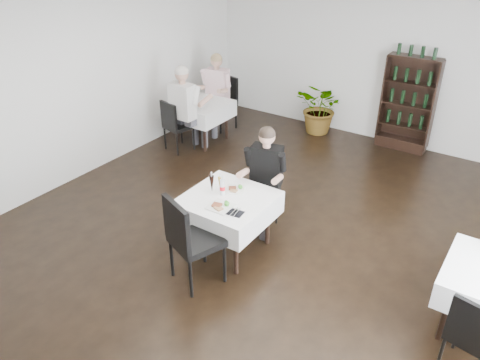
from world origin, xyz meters
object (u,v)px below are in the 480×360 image
main_table (228,207)px  diner_main (264,172)px  potted_tree (321,108)px  wine_shelf (407,105)px

main_table → diner_main: diner_main is taller
main_table → potted_tree: (-0.67, 4.12, -0.10)m
potted_tree → wine_shelf: bearing=6.9°
main_table → diner_main: 0.73m
diner_main → potted_tree: bearing=102.7°
wine_shelf → potted_tree: (-1.57, -0.19, -0.33)m
main_table → wine_shelf: bearing=78.2°
wine_shelf → diner_main: wine_shelf is taller
diner_main → wine_shelf: bearing=77.7°
main_table → diner_main: bearing=81.0°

